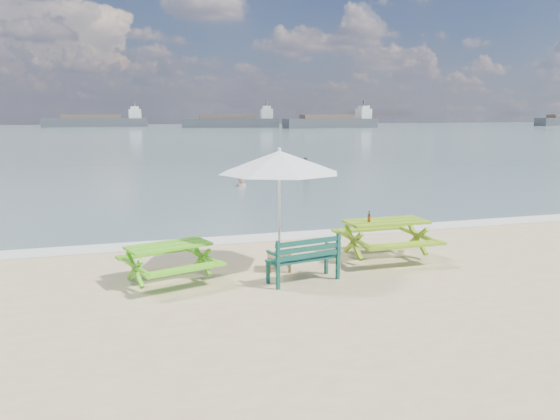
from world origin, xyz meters
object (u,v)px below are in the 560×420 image
object	(u,v)px
park_bench	(303,268)
picnic_table_left	(169,264)
swimmer	(241,194)
side_table	(279,262)
picnic_table_right	(386,240)
patio_umbrella	(279,162)
beer_bottle	(369,218)

from	to	relation	value
park_bench	picnic_table_left	bearing A→B (deg)	164.05
swimmer	side_table	bearing A→B (deg)	-99.56
swimmer	picnic_table_right	bearing A→B (deg)	-88.58
patio_umbrella	beer_bottle	distance (m)	2.45
picnic_table_left	side_table	bearing A→B (deg)	4.05
picnic_table_left	park_bench	world-z (taller)	park_bench
picnic_table_right	park_bench	distance (m)	2.55
side_table	park_bench	bearing A→B (deg)	-76.01
patio_umbrella	park_bench	bearing A→B (deg)	-76.01
picnic_table_right	park_bench	world-z (taller)	park_bench
park_bench	beer_bottle	bearing A→B (deg)	28.62
park_bench	picnic_table_right	bearing A→B (deg)	24.78
side_table	beer_bottle	bearing A→B (deg)	4.35
beer_bottle	swimmer	bearing A→B (deg)	89.44
patio_umbrella	beer_bottle	bearing A→B (deg)	4.35
beer_bottle	swimmer	size ratio (longest dim) A/B	0.15
side_table	beer_bottle	world-z (taller)	beer_bottle
side_table	patio_umbrella	xyz separation A→B (m)	(-0.00, 0.00, 2.05)
picnic_table_left	side_table	world-z (taller)	picnic_table_left
side_table	beer_bottle	xyz separation A→B (m)	(2.08, 0.16, 0.77)
beer_bottle	picnic_table_left	bearing A→B (deg)	-175.80
picnic_table_left	patio_umbrella	xyz separation A→B (m)	(2.23, 0.16, 1.87)
park_bench	beer_bottle	world-z (taller)	beer_bottle
park_bench	patio_umbrella	bearing A→B (deg)	103.99
patio_umbrella	picnic_table_right	bearing A→B (deg)	4.71
picnic_table_right	side_table	distance (m)	2.54
picnic_table_right	side_table	bearing A→B (deg)	-175.29
picnic_table_left	beer_bottle	size ratio (longest dim) A/B	8.21
picnic_table_right	beer_bottle	world-z (taller)	beer_bottle
picnic_table_right	patio_umbrella	bearing A→B (deg)	-175.29
picnic_table_right	beer_bottle	xyz separation A→B (m)	(-0.45, -0.05, 0.53)
picnic_table_right	beer_bottle	bearing A→B (deg)	-173.65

